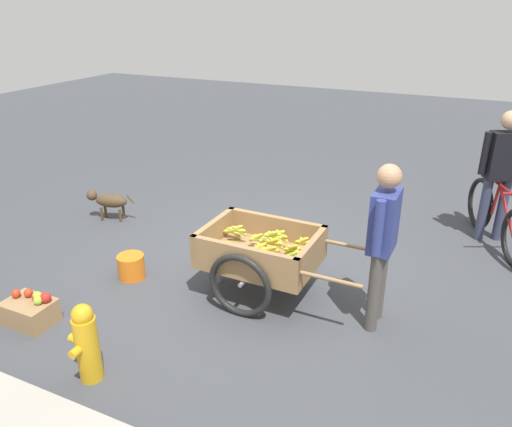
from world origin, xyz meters
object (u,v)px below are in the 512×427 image
plastic_bucket (131,266)px  apple_crate (31,310)px  fruit_cart (261,254)px  vendor_person (383,234)px  bicycle (497,218)px  cyclist_person (502,165)px  dog (108,201)px  fire_hydrant (86,343)px

plastic_bucket → apple_crate: 1.09m
fruit_cart → vendor_person: (-1.14, 0.02, 0.46)m
bicycle → cyclist_person: bearing=-65.7°
cyclist_person → plastic_bucket: 4.37m
plastic_bucket → dog: bearing=-42.1°
bicycle → fire_hydrant: (2.79, 3.84, -0.02)m
vendor_person → fire_hydrant: 2.54m
vendor_person → dog: size_ratio=2.31×
fruit_cart → apple_crate: bearing=38.3°
dog → fire_hydrant: size_ratio=0.98×
cyclist_person → dog: bearing=18.0°
cyclist_person → bicycle: bearing=114.3°
vendor_person → plastic_bucket: bearing=6.4°
fruit_cart → dog: (2.60, -0.80, -0.17)m
fruit_cart → vendor_person: vendor_person is taller
bicycle → fire_hydrant: bicycle is taller
vendor_person → fire_hydrant: size_ratio=2.27×
plastic_bucket → bicycle: bearing=-144.5°
bicycle → apple_crate: 5.17m
vendor_person → apple_crate: size_ratio=3.45×
bicycle → fruit_cart: bearing=46.0°
apple_crate → bicycle: bearing=-137.2°
vendor_person → fire_hydrant: bearing=42.1°
fruit_cart → apple_crate: (1.70, 1.34, -0.31)m
vendor_person → dog: 3.88m
plastic_bucket → fruit_cart: bearing=-167.6°
dog → apple_crate: bearing=112.8°
fruit_cart → plastic_bucket: bearing=12.4°
fruit_cart → cyclist_person: (-2.03, -2.31, 0.51)m
fire_hydrant → apple_crate: size_ratio=1.52×
vendor_person → apple_crate: 3.22m
vendor_person → bicycle: size_ratio=0.99×
fruit_cart → dog: bearing=-17.2°
cyclist_person → dog: size_ratio=2.42×
cyclist_person → plastic_bucket: size_ratio=5.63×
bicycle → dog: 4.88m
cyclist_person → apple_crate: (3.73, 3.65, -0.82)m
fruit_cart → vendor_person: size_ratio=1.10×
fire_hydrant → vendor_person: bearing=-137.9°
fruit_cart → apple_crate: 2.19m
plastic_bucket → apple_crate: apple_crate is taller
vendor_person → bicycle: bearing=-113.5°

